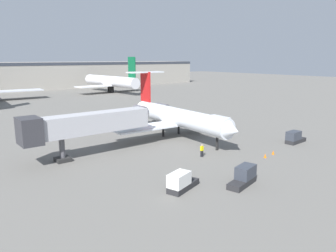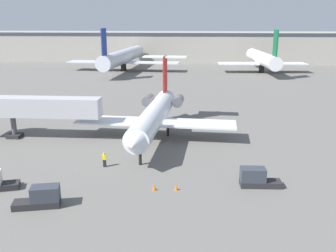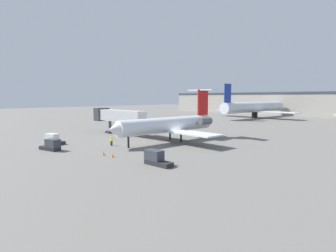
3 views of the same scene
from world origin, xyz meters
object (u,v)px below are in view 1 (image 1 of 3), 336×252
object	(u,v)px
baggage_tug_lead	(294,138)
parked_airliner_west_mid	(111,81)
traffic_cone_mid	(265,156)
regional_jet	(175,116)
ground_crew_marshaller	(202,151)
baggage_tug_trailing	(244,176)
traffic_cone_near	(273,152)
jet_bridge	(81,125)
baggage_tug_spare	(181,182)

from	to	relation	value
baggage_tug_lead	parked_airliner_west_mid	xyz separation A→B (m)	(13.71, 83.74, 3.42)
traffic_cone_mid	parked_airliner_west_mid	world-z (taller)	parked_airliner_west_mid
regional_jet	parked_airliner_west_mid	bearing A→B (deg)	69.87
ground_crew_marshaller	baggage_tug_trailing	world-z (taller)	baggage_tug_trailing
ground_crew_marshaller	traffic_cone_near	distance (m)	9.84
baggage_tug_trailing	ground_crew_marshaller	bearing A→B (deg)	71.38
traffic_cone_mid	baggage_tug_lead	bearing A→B (deg)	9.91
ground_crew_marshaller	traffic_cone_near	xyz separation A→B (m)	(8.32, -5.22, -0.58)
jet_bridge	baggage_tug_spare	size ratio (longest dim) A/B	4.06
baggage_tug_lead	ground_crew_marshaller	bearing A→B (deg)	166.93
ground_crew_marshaller	parked_airliner_west_mid	size ratio (longest dim) A/B	0.05
baggage_tug_trailing	baggage_tug_spare	bearing A→B (deg)	155.34
traffic_cone_mid	traffic_cone_near	bearing A→B (deg)	6.02
ground_crew_marshaller	baggage_tug_lead	size ratio (longest dim) A/B	0.42
baggage_tug_lead	baggage_tug_trailing	bearing A→B (deg)	-163.38
ground_crew_marshaller	baggage_tug_trailing	distance (m)	9.99
regional_jet	traffic_cone_near	world-z (taller)	regional_jet
baggage_tug_spare	traffic_cone_mid	bearing A→B (deg)	4.49
regional_jet	baggage_tug_spare	xyz separation A→B (m)	(-13.72, -17.50, -2.62)
regional_jet	ground_crew_marshaller	bearing A→B (deg)	-112.16
baggage_tug_trailing	parked_airliner_west_mid	size ratio (longest dim) A/B	0.13
traffic_cone_near	traffic_cone_mid	world-z (taller)	same
ground_crew_marshaller	baggage_tug_lead	bearing A→B (deg)	-13.07
ground_crew_marshaller	traffic_cone_mid	distance (m)	8.28
parked_airliner_west_mid	jet_bridge	bearing A→B (deg)	-120.94
ground_crew_marshaller	baggage_tug_lead	distance (m)	16.48
traffic_cone_near	parked_airliner_west_mid	bearing A→B (deg)	75.88
jet_bridge	traffic_cone_mid	distance (m)	24.31
regional_jet	jet_bridge	distance (m)	16.98
regional_jet	traffic_cone_mid	bearing A→B (deg)	-83.67
baggage_tug_spare	parked_airliner_west_mid	xyz separation A→B (m)	(39.07, 86.67, 3.42)
baggage_tug_lead	regional_jet	bearing A→B (deg)	128.64
parked_airliner_west_mid	regional_jet	bearing A→B (deg)	-110.13
ground_crew_marshaller	traffic_cone_mid	size ratio (longest dim) A/B	3.07
traffic_cone_near	parked_airliner_west_mid	world-z (taller)	parked_airliner_west_mid
baggage_tug_spare	traffic_cone_near	bearing A→B (deg)	4.67
traffic_cone_mid	parked_airliner_west_mid	size ratio (longest dim) A/B	0.02
regional_jet	ground_crew_marshaller	distance (m)	11.98
baggage_tug_lead	traffic_cone_near	size ratio (longest dim) A/B	7.39
baggage_tug_lead	traffic_cone_mid	bearing A→B (deg)	-170.09
ground_crew_marshaller	parked_airliner_west_mid	xyz separation A→B (m)	(29.76, 80.01, 3.40)
baggage_tug_spare	baggage_tug_lead	bearing A→B (deg)	6.60
baggage_tug_lead	parked_airliner_west_mid	distance (m)	84.92
baggage_tug_trailing	parked_airliner_west_mid	xyz separation A→B (m)	(32.95, 89.48, 3.42)
baggage_tug_lead	baggage_tug_trailing	xyz separation A→B (m)	(-19.24, -5.74, 0.00)
regional_jet	baggage_tug_trailing	size ratio (longest dim) A/B	6.30
parked_airliner_west_mid	traffic_cone_near	bearing A→B (deg)	-104.12
traffic_cone_mid	baggage_tug_spare	bearing A→B (deg)	-175.51
traffic_cone_mid	parked_airliner_west_mid	distance (m)	88.73
baggage_tug_spare	traffic_cone_near	distance (m)	17.69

